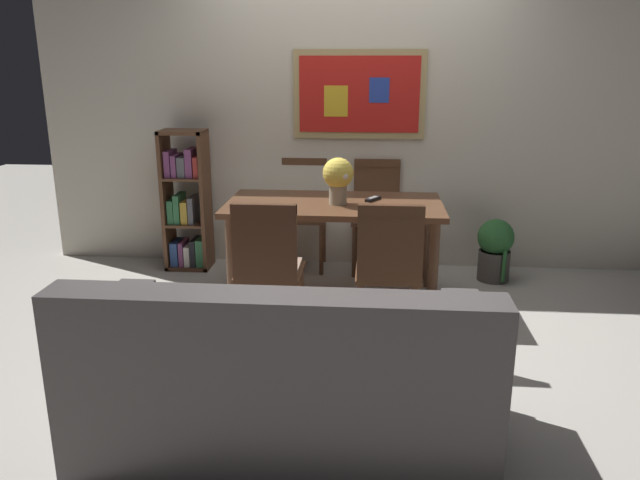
{
  "coord_description": "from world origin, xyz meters",
  "views": [
    {
      "loc": [
        0.16,
        -3.9,
        1.7
      ],
      "look_at": [
        -0.14,
        -0.33,
        0.65
      ],
      "focal_mm": 34.69,
      "sensor_mm": 36.0,
      "label": 1
    }
  ],
  "objects_px": {
    "dining_table": "(334,216)",
    "dining_chair_far_right": "(376,206)",
    "dining_chair_far_left": "(304,204)",
    "tv_remote": "(373,199)",
    "bookshelf": "(187,206)",
    "potted_ivy": "(495,248)",
    "dining_chair_near_left": "(268,261)",
    "leather_couch": "(284,385)",
    "dining_chair_near_right": "(389,262)",
    "flower_vase": "(338,177)"
  },
  "relations": [
    {
      "from": "dining_chair_near_left",
      "to": "dining_chair_far_left",
      "type": "height_order",
      "value": "same"
    },
    {
      "from": "leather_couch",
      "to": "tv_remote",
      "type": "height_order",
      "value": "leather_couch"
    },
    {
      "from": "dining_chair_near_left",
      "to": "dining_chair_near_right",
      "type": "bearing_deg",
      "value": 2.87
    },
    {
      "from": "dining_chair_near_right",
      "to": "dining_chair_far_right",
      "type": "distance_m",
      "value": 1.47
    },
    {
      "from": "dining_chair_far_right",
      "to": "dining_chair_far_left",
      "type": "bearing_deg",
      "value": 176.56
    },
    {
      "from": "leather_couch",
      "to": "bookshelf",
      "type": "xyz_separation_m",
      "value": [
        -1.16,
        2.46,
        0.22
      ]
    },
    {
      "from": "dining_chair_far_right",
      "to": "bookshelf",
      "type": "bearing_deg",
      "value": -175.98
    },
    {
      "from": "dining_chair_near_right",
      "to": "dining_chair_far_left",
      "type": "bearing_deg",
      "value": 114.22
    },
    {
      "from": "dining_chair_near_right",
      "to": "flower_vase",
      "type": "height_order",
      "value": "flower_vase"
    },
    {
      "from": "tv_remote",
      "to": "dining_chair_near_right",
      "type": "bearing_deg",
      "value": -82.94
    },
    {
      "from": "dining_chair_far_left",
      "to": "dining_chair_far_right",
      "type": "height_order",
      "value": "same"
    },
    {
      "from": "bookshelf",
      "to": "potted_ivy",
      "type": "relative_size",
      "value": 2.32
    },
    {
      "from": "dining_chair_far_right",
      "to": "bookshelf",
      "type": "height_order",
      "value": "bookshelf"
    },
    {
      "from": "dining_chair_far_right",
      "to": "potted_ivy",
      "type": "bearing_deg",
      "value": -13.38
    },
    {
      "from": "dining_chair_far_left",
      "to": "tv_remote",
      "type": "relative_size",
      "value": 5.83
    },
    {
      "from": "dining_chair_near_right",
      "to": "leather_couch",
      "type": "xyz_separation_m",
      "value": [
        -0.48,
        -1.1,
        -0.22
      ]
    },
    {
      "from": "bookshelf",
      "to": "tv_remote",
      "type": "distance_m",
      "value": 1.65
    },
    {
      "from": "flower_vase",
      "to": "dining_chair_far_left",
      "type": "bearing_deg",
      "value": 112.06
    },
    {
      "from": "bookshelf",
      "to": "dining_chair_near_right",
      "type": "bearing_deg",
      "value": -39.7
    },
    {
      "from": "dining_chair_near_left",
      "to": "bookshelf",
      "type": "xyz_separation_m",
      "value": [
        -0.91,
        1.4,
        -0.0
      ]
    },
    {
      "from": "dining_chair_far_left",
      "to": "leather_couch",
      "type": "relative_size",
      "value": 0.51
    },
    {
      "from": "dining_chair_near_right",
      "to": "flower_vase",
      "type": "bearing_deg",
      "value": 116.71
    },
    {
      "from": "dining_table",
      "to": "dining_chair_near_right",
      "type": "bearing_deg",
      "value": -62.87
    },
    {
      "from": "dining_chair_far_left",
      "to": "tv_remote",
      "type": "bearing_deg",
      "value": -50.17
    },
    {
      "from": "dining_chair_near_right",
      "to": "dining_chair_near_left",
      "type": "bearing_deg",
      "value": -177.13
    },
    {
      "from": "dining_table",
      "to": "dining_chair_near_right",
      "type": "xyz_separation_m",
      "value": [
        0.37,
        -0.73,
        -0.09
      ]
    },
    {
      "from": "dining_table",
      "to": "tv_remote",
      "type": "bearing_deg",
      "value": 17.45
    },
    {
      "from": "dining_chair_near_left",
      "to": "bookshelf",
      "type": "distance_m",
      "value": 1.67
    },
    {
      "from": "potted_ivy",
      "to": "flower_vase",
      "type": "height_order",
      "value": "flower_vase"
    },
    {
      "from": "leather_couch",
      "to": "flower_vase",
      "type": "distance_m",
      "value": 1.89
    },
    {
      "from": "leather_couch",
      "to": "dining_chair_far_right",
      "type": "bearing_deg",
      "value": 80.82
    },
    {
      "from": "dining_chair_near_right",
      "to": "leather_couch",
      "type": "relative_size",
      "value": 0.51
    },
    {
      "from": "potted_ivy",
      "to": "dining_chair_near_left",
      "type": "bearing_deg",
      "value": -141.27
    },
    {
      "from": "dining_table",
      "to": "dining_chair_far_left",
      "type": "distance_m",
      "value": 0.84
    },
    {
      "from": "potted_ivy",
      "to": "tv_remote",
      "type": "xyz_separation_m",
      "value": [
        -0.98,
        -0.43,
        0.48
      ]
    },
    {
      "from": "dining_chair_near_left",
      "to": "bookshelf",
      "type": "relative_size",
      "value": 0.79
    },
    {
      "from": "bookshelf",
      "to": "dining_chair_far_right",
      "type": "bearing_deg",
      "value": 4.02
    },
    {
      "from": "dining_chair_near_right",
      "to": "leather_couch",
      "type": "distance_m",
      "value": 1.22
    },
    {
      "from": "dining_table",
      "to": "dining_chair_far_right",
      "type": "height_order",
      "value": "dining_chair_far_right"
    },
    {
      "from": "dining_chair_near_left",
      "to": "tv_remote",
      "type": "bearing_deg",
      "value": 53.73
    },
    {
      "from": "bookshelf",
      "to": "flower_vase",
      "type": "relative_size",
      "value": 3.57
    },
    {
      "from": "dining_chair_near_left",
      "to": "flower_vase",
      "type": "bearing_deg",
      "value": 62.18
    },
    {
      "from": "dining_table",
      "to": "dining_chair_far_right",
      "type": "distance_m",
      "value": 0.81
    },
    {
      "from": "potted_ivy",
      "to": "tv_remote",
      "type": "relative_size",
      "value": 3.2
    },
    {
      "from": "leather_couch",
      "to": "potted_ivy",
      "type": "relative_size",
      "value": 3.61
    },
    {
      "from": "dining_chair_near_right",
      "to": "dining_chair_far_right",
      "type": "height_order",
      "value": "same"
    },
    {
      "from": "potted_ivy",
      "to": "flower_vase",
      "type": "relative_size",
      "value": 1.54
    },
    {
      "from": "dining_chair_far_left",
      "to": "leather_couch",
      "type": "bearing_deg",
      "value": -85.75
    },
    {
      "from": "dining_chair_near_right",
      "to": "tv_remote",
      "type": "xyz_separation_m",
      "value": [
        -0.1,
        0.82,
        0.2
      ]
    },
    {
      "from": "dining_chair_far_left",
      "to": "bookshelf",
      "type": "relative_size",
      "value": 0.79
    }
  ]
}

